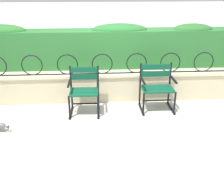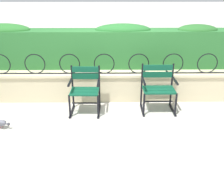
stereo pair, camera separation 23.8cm
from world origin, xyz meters
TOP-DOWN VIEW (x-y plane):
  - ground_plane at (0.00, 0.00)m, footprint 60.00×60.00m
  - stone_wall at (0.00, 0.95)m, footprint 7.37×0.41m
  - iron_arch_fence at (-0.13, 0.87)m, footprint 6.83×0.02m
  - hedge_row at (-0.04, 1.39)m, footprint 7.22×0.54m
  - park_chair_left at (-0.51, 0.40)m, footprint 0.58×0.54m
  - park_chair_right at (0.89, 0.46)m, footprint 0.64×0.52m
  - pigeon_near_chairs at (-1.90, -0.26)m, footprint 0.29×0.14m

SIDE VIEW (x-z plane):
  - ground_plane at x=0.00m, z-range 0.00..0.00m
  - pigeon_near_chairs at x=-1.90m, z-range 0.00..0.22m
  - stone_wall at x=0.00m, z-range 0.00..0.60m
  - park_chair_left at x=-0.51m, z-range 0.03..0.90m
  - park_chair_right at x=0.89m, z-range 0.03..0.91m
  - iron_arch_fence at x=-0.13m, z-range 0.58..1.00m
  - hedge_row at x=-0.04m, z-range 0.58..1.52m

